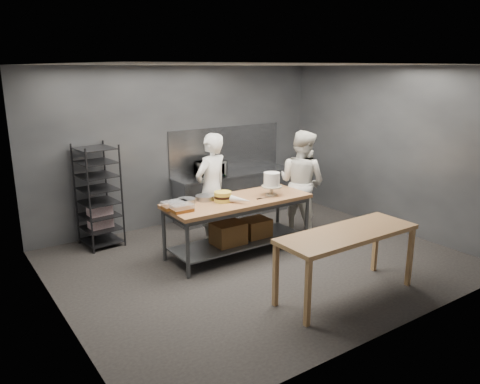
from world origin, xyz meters
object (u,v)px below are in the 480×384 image
object	(u,v)px
chef_right	(302,183)
frosted_cake_stand	(272,181)
near_counter	(348,238)
microwave	(210,169)
layer_cake	(223,197)
work_table	(239,220)
chef_behind	(211,189)
speed_rack	(99,197)

from	to	relation	value
chef_right	frosted_cake_stand	distance (m)	0.99
near_counter	microwave	world-z (taller)	microwave
layer_cake	work_table	bearing A→B (deg)	-5.06
work_table	chef_behind	distance (m)	0.78
frosted_cake_stand	near_counter	bearing A→B (deg)	-97.21
chef_behind	frosted_cake_stand	bearing A→B (deg)	114.02
chef_behind	microwave	xyz separation A→B (m)	(0.61, 1.04, 0.09)
near_counter	layer_cake	bearing A→B (deg)	106.97
work_table	speed_rack	xyz separation A→B (m)	(-1.75, 1.64, 0.28)
chef_right	layer_cake	bearing A→B (deg)	79.91
near_counter	layer_cake	world-z (taller)	layer_cake
microwave	frosted_cake_stand	size ratio (longest dim) A/B	1.42
chef_behind	chef_right	distance (m)	1.68
layer_cake	chef_right	bearing A→B (deg)	5.13
chef_behind	frosted_cake_stand	distance (m)	1.06
chef_right	microwave	bearing A→B (deg)	17.96
chef_right	frosted_cake_stand	size ratio (longest dim) A/B	4.96
layer_cake	near_counter	bearing A→B (deg)	-73.03
speed_rack	chef_behind	xyz separation A→B (m)	(1.64, -0.96, 0.10)
work_table	chef_behind	world-z (taller)	chef_behind
speed_rack	near_counter	bearing A→B (deg)	-60.40
work_table	chef_behind	xyz separation A→B (m)	(-0.11, 0.67, 0.39)
speed_rack	chef_behind	distance (m)	1.90
chef_right	frosted_cake_stand	xyz separation A→B (m)	(-0.92, -0.29, 0.21)
work_table	layer_cake	world-z (taller)	layer_cake
speed_rack	layer_cake	xyz separation A→B (m)	(1.45, -1.61, 0.14)
speed_rack	work_table	bearing A→B (deg)	-43.19
work_table	layer_cake	size ratio (longest dim) A/B	8.81
speed_rack	frosted_cake_stand	size ratio (longest dim) A/B	4.58
microwave	frosted_cake_stand	xyz separation A→B (m)	(0.08, -1.82, 0.11)
near_counter	layer_cake	xyz separation A→B (m)	(-0.63, 2.05, 0.19)
chef_right	microwave	world-z (taller)	chef_right
near_counter	speed_rack	size ratio (longest dim) A/B	1.14
work_table	layer_cake	xyz separation A→B (m)	(-0.29, 0.03, 0.43)
chef_behind	chef_right	bearing A→B (deg)	145.83
speed_rack	microwave	size ratio (longest dim) A/B	3.23
layer_cake	frosted_cake_stand	bearing A→B (deg)	-8.69
work_table	layer_cake	distance (m)	0.52
near_counter	chef_right	size ratio (longest dim) A/B	1.06
work_table	frosted_cake_stand	xyz separation A→B (m)	(0.58, -0.11, 0.59)
work_table	near_counter	bearing A→B (deg)	-80.60
frosted_cake_stand	work_table	bearing A→B (deg)	169.51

